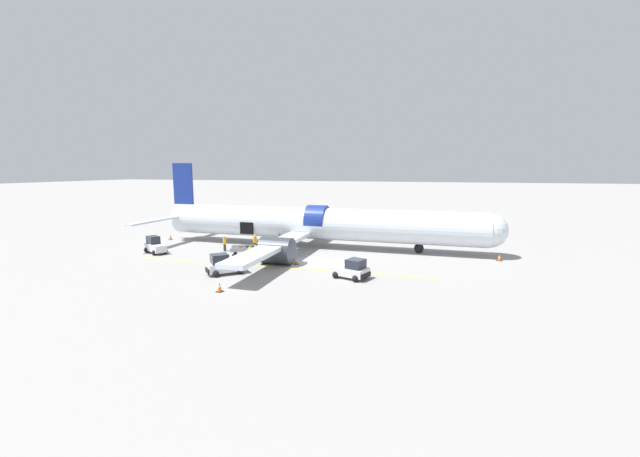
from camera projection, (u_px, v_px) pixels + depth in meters
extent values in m
plane|color=gray|center=(308.00, 262.00, 38.19)|extent=(500.00, 500.00, 0.00)
cube|color=yellow|center=(275.00, 267.00, 36.20)|extent=(28.82, 0.92, 0.01)
cylinder|color=silver|center=(317.00, 224.00, 45.31)|extent=(37.07, 3.63, 3.63)
sphere|color=silver|center=(490.00, 231.00, 40.06)|extent=(3.44, 3.44, 3.44)
cone|color=silver|center=(180.00, 218.00, 50.56)|extent=(4.17, 3.34, 3.34)
cylinder|color=navy|center=(317.00, 221.00, 45.22)|extent=(2.22, 3.63, 3.63)
cube|color=navy|center=(183.00, 184.00, 49.70)|extent=(2.72, 0.28, 5.17)
cube|color=silver|center=(159.00, 220.00, 45.78)|extent=(0.97, 9.62, 0.20)
cube|color=silver|center=(205.00, 211.00, 54.89)|extent=(0.97, 9.62, 0.20)
cube|color=silver|center=(274.00, 246.00, 37.23)|extent=(2.32, 17.18, 0.40)
cube|color=silver|center=(326.00, 222.00, 54.53)|extent=(2.32, 17.18, 0.40)
cylinder|color=#333842|center=(277.00, 250.00, 37.34)|extent=(3.07, 2.56, 2.56)
cylinder|color=#333842|center=(328.00, 225.00, 54.44)|extent=(3.07, 2.56, 2.56)
cube|color=black|center=(247.00, 228.00, 46.01)|extent=(1.70, 0.12, 1.40)
cylinder|color=#56565B|center=(419.00, 242.00, 42.29)|extent=(0.22, 0.22, 1.33)
sphere|color=black|center=(419.00, 248.00, 42.39)|extent=(1.03, 1.03, 1.03)
cylinder|color=#56565B|center=(280.00, 239.00, 44.21)|extent=(0.22, 0.22, 1.33)
sphere|color=black|center=(280.00, 245.00, 44.31)|extent=(1.03, 1.03, 1.03)
cylinder|color=#56565B|center=(295.00, 232.00, 48.97)|extent=(0.22, 0.22, 1.33)
sphere|color=black|center=(295.00, 237.00, 49.07)|extent=(1.03, 1.03, 1.03)
cube|color=silver|center=(350.00, 271.00, 32.59)|extent=(3.22, 2.51, 0.68)
cube|color=#232833|center=(356.00, 264.00, 32.19)|extent=(1.67, 1.75, 0.75)
cube|color=black|center=(366.00, 276.00, 31.76)|extent=(0.61, 1.44, 0.34)
sphere|color=black|center=(355.00, 279.00, 31.45)|extent=(0.56, 0.56, 0.56)
sphere|color=black|center=(365.00, 274.00, 32.70)|extent=(0.56, 0.56, 0.56)
sphere|color=black|center=(336.00, 275.00, 32.57)|extent=(0.56, 0.56, 0.56)
sphere|color=black|center=(346.00, 271.00, 33.82)|extent=(0.56, 0.56, 0.56)
cube|color=silver|center=(156.00, 248.00, 42.22)|extent=(3.23, 2.50, 0.75)
cube|color=#232833|center=(153.00, 240.00, 42.47)|extent=(1.68, 1.55, 0.81)
cube|color=black|center=(150.00, 247.00, 43.33)|extent=(0.62, 1.01, 0.38)
sphere|color=black|center=(157.00, 248.00, 43.39)|extent=(0.56, 0.56, 0.56)
sphere|color=black|center=(147.00, 250.00, 42.59)|extent=(0.56, 0.56, 0.56)
sphere|color=black|center=(165.00, 251.00, 41.95)|extent=(0.56, 0.56, 0.56)
sphere|color=black|center=(154.00, 253.00, 41.15)|extent=(0.56, 0.56, 0.56)
cube|color=silver|center=(226.00, 267.00, 33.87)|extent=(3.20, 3.15, 0.75)
cube|color=#232833|center=(219.00, 259.00, 33.51)|extent=(1.83, 1.82, 0.81)
cube|color=black|center=(207.00, 271.00, 33.17)|extent=(0.96, 0.99, 0.38)
sphere|color=black|center=(212.00, 270.00, 34.03)|extent=(0.56, 0.56, 0.56)
sphere|color=black|center=(216.00, 274.00, 32.86)|extent=(0.56, 0.56, 0.56)
sphere|color=black|center=(236.00, 268.00, 34.98)|extent=(0.56, 0.56, 0.56)
sphere|color=black|center=(240.00, 271.00, 33.81)|extent=(0.56, 0.56, 0.56)
cube|color=#999BA0|center=(243.00, 250.00, 41.15)|extent=(3.02, 2.57, 0.05)
cube|color=#999BA0|center=(255.00, 248.00, 41.28)|extent=(0.74, 1.54, 0.37)
cube|color=#999BA0|center=(243.00, 250.00, 40.33)|extent=(2.32, 1.09, 0.37)
cube|color=#999BA0|center=(244.00, 247.00, 41.90)|extent=(2.32, 1.09, 0.37)
cube|color=#333338|center=(260.00, 252.00, 41.41)|extent=(0.85, 0.44, 0.06)
sphere|color=black|center=(252.00, 255.00, 40.50)|extent=(0.40, 0.40, 0.40)
sphere|color=black|center=(252.00, 252.00, 42.13)|extent=(0.40, 0.40, 0.40)
sphere|color=black|center=(234.00, 255.00, 40.27)|extent=(0.40, 0.40, 0.40)
sphere|color=black|center=(235.00, 252.00, 41.90)|extent=(0.40, 0.40, 0.40)
cube|color=olive|center=(241.00, 247.00, 41.22)|extent=(0.42, 0.31, 0.45)
cube|color=#1E2347|center=(248.00, 248.00, 41.11)|extent=(0.47, 0.42, 0.44)
cube|color=#14472D|center=(252.00, 247.00, 41.44)|extent=(0.48, 0.38, 0.40)
cylinder|color=#2D2D33|center=(255.00, 246.00, 43.86)|extent=(0.41, 0.41, 0.85)
cylinder|color=orange|center=(255.00, 240.00, 43.75)|extent=(0.52, 0.52, 0.67)
sphere|color=beige|center=(255.00, 236.00, 43.68)|extent=(0.23, 0.23, 0.23)
cylinder|color=orange|center=(254.00, 240.00, 43.91)|extent=(0.17, 0.17, 0.61)
cylinder|color=orange|center=(256.00, 241.00, 43.61)|extent=(0.17, 0.17, 0.61)
cylinder|color=#1E2338|center=(289.00, 250.00, 41.64)|extent=(0.41, 0.41, 0.89)
cylinder|color=#CCE523|center=(289.00, 243.00, 41.52)|extent=(0.52, 0.52, 0.70)
sphere|color=tan|center=(289.00, 239.00, 41.45)|extent=(0.25, 0.25, 0.25)
cylinder|color=#CCE523|center=(291.00, 244.00, 41.39)|extent=(0.17, 0.17, 0.64)
cylinder|color=#CCE523|center=(287.00, 243.00, 41.67)|extent=(0.17, 0.17, 0.64)
cylinder|color=#2D2D33|center=(251.00, 258.00, 38.18)|extent=(0.38, 0.38, 0.84)
cylinder|color=#CCE523|center=(251.00, 250.00, 38.07)|extent=(0.48, 0.48, 0.66)
sphere|color=#9E7556|center=(251.00, 246.00, 38.00)|extent=(0.23, 0.23, 0.23)
cylinder|color=#CCE523|center=(248.00, 251.00, 38.08)|extent=(0.15, 0.15, 0.60)
cylinder|color=#CCE523|center=(253.00, 251.00, 38.08)|extent=(0.15, 0.15, 0.60)
cylinder|color=#2D2D33|center=(225.00, 248.00, 43.30)|extent=(0.41, 0.41, 0.80)
cylinder|color=orange|center=(225.00, 241.00, 43.19)|extent=(0.53, 0.53, 0.63)
sphere|color=#9E7556|center=(224.00, 237.00, 43.13)|extent=(0.22, 0.22, 0.22)
cylinder|color=orange|center=(224.00, 241.00, 43.38)|extent=(0.17, 0.17, 0.58)
cylinder|color=orange|center=(225.00, 242.00, 43.03)|extent=(0.17, 0.17, 0.58)
cube|color=#721951|center=(225.00, 257.00, 39.34)|extent=(0.35, 0.26, 0.48)
cube|color=black|center=(225.00, 254.00, 39.30)|extent=(0.21, 0.06, 0.12)
cube|color=black|center=(499.00, 260.00, 38.82)|extent=(0.53, 0.53, 0.03)
cone|color=orange|center=(500.00, 257.00, 38.78)|extent=(0.39, 0.39, 0.64)
cylinder|color=white|center=(500.00, 257.00, 38.77)|extent=(0.23, 0.23, 0.08)
cube|color=black|center=(220.00, 291.00, 29.00)|extent=(0.48, 0.48, 0.03)
cone|color=orange|center=(220.00, 287.00, 28.94)|extent=(0.35, 0.35, 0.71)
cylinder|color=white|center=(220.00, 287.00, 28.94)|extent=(0.21, 0.21, 0.09)
cube|color=black|center=(297.00, 264.00, 37.33)|extent=(0.47, 0.47, 0.03)
cone|color=orange|center=(297.00, 261.00, 37.28)|extent=(0.35, 0.35, 0.64)
cylinder|color=white|center=(297.00, 261.00, 37.28)|extent=(0.20, 0.20, 0.08)
cube|color=black|center=(171.00, 239.00, 50.46)|extent=(0.46, 0.46, 0.03)
cone|color=orange|center=(170.00, 237.00, 50.40)|extent=(0.34, 0.34, 0.71)
cylinder|color=white|center=(170.00, 237.00, 50.40)|extent=(0.20, 0.20, 0.09)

